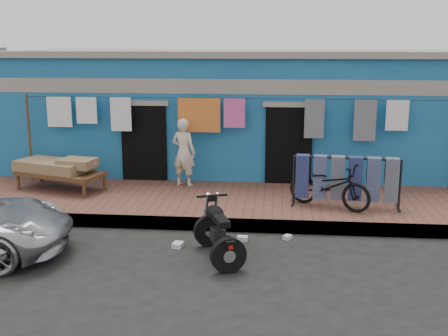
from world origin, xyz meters
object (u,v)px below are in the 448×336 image
bicycle (330,181)px  jeans_rack (346,181)px  charpoy (61,174)px  motorcycle (218,230)px  seated_person (184,152)px

bicycle → jeans_rack: bicycle is taller
charpoy → jeans_rack: size_ratio=1.01×
charpoy → jeans_rack: 6.41m
bicycle → motorcycle: bearing=168.7°
motorcycle → seated_person: bearing=86.9°
jeans_rack → charpoy: bearing=173.5°
bicycle → charpoy: bicycle is taller
motorcycle → charpoy: motorcycle is taller
bicycle → charpoy: bearing=110.9°
seated_person → charpoy: seated_person is taller
seated_person → bicycle: size_ratio=0.91×
bicycle → seated_person: bearing=94.5°
charpoy → seated_person: bearing=12.9°
seated_person → charpoy: size_ratio=0.69×
seated_person → bicycle: (3.26, -1.50, -0.23)m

